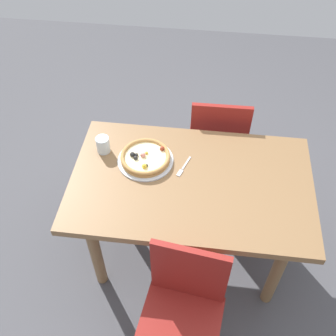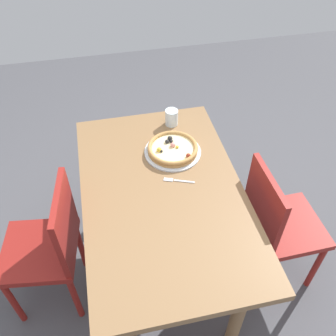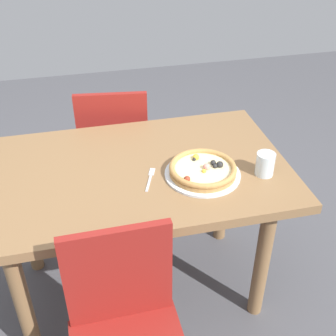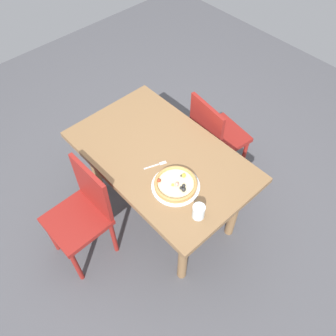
% 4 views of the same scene
% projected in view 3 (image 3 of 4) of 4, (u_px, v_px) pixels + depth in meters
% --- Properties ---
extents(ground_plane, '(6.00, 6.00, 0.00)m').
position_uv_depth(ground_plane, '(140.00, 286.00, 2.36)').
color(ground_plane, '#4C4C51').
extents(dining_table, '(1.34, 0.83, 0.76)m').
position_uv_depth(dining_table, '(135.00, 188.00, 1.98)').
color(dining_table, olive).
rests_on(dining_table, ground).
extents(chair_far, '(0.45, 0.45, 0.89)m').
position_uv_depth(chair_far, '(115.00, 147.00, 2.58)').
color(chair_far, maroon).
rests_on(chair_far, ground).
extents(plate, '(0.32, 0.32, 0.01)m').
position_uv_depth(plate, '(203.00, 174.00, 1.88)').
color(plate, silver).
rests_on(plate, dining_table).
extents(pizza, '(0.29, 0.29, 0.05)m').
position_uv_depth(pizza, '(203.00, 169.00, 1.87)').
color(pizza, '#B78447').
rests_on(pizza, plate).
extents(fork, '(0.07, 0.16, 0.00)m').
position_uv_depth(fork, '(150.00, 178.00, 1.86)').
color(fork, silver).
rests_on(fork, dining_table).
extents(drinking_glass, '(0.08, 0.08, 0.10)m').
position_uv_depth(drinking_glass, '(265.00, 164.00, 1.86)').
color(drinking_glass, silver).
rests_on(drinking_glass, dining_table).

